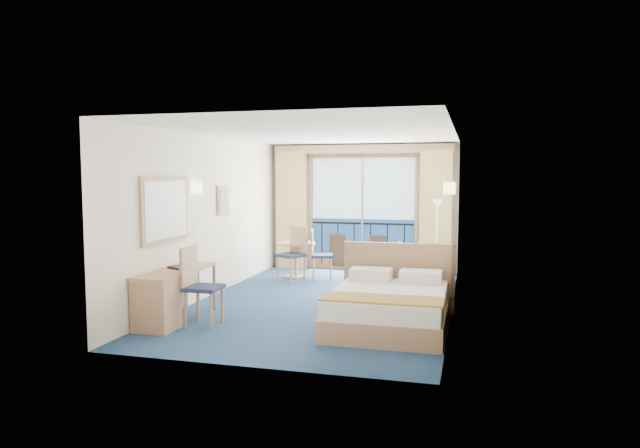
{
  "coord_description": "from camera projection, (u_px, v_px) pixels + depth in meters",
  "views": [
    {
      "loc": [
        2.27,
        -8.78,
        2.05
      ],
      "look_at": [
        -0.14,
        0.2,
        1.24
      ],
      "focal_mm": 32.0,
      "sensor_mm": 36.0,
      "label": 1
    }
  ],
  "objects": [
    {
      "name": "floor",
      "position": [
        325.0,
        302.0,
        9.21
      ],
      "size": [
        6.5,
        6.5,
        0.0
      ],
      "primitive_type": "plane",
      "color": "navy",
      "rests_on": "ground"
    },
    {
      "name": "room_walls",
      "position": [
        325.0,
        192.0,
        9.06
      ],
      "size": [
        4.04,
        6.54,
        2.72
      ],
      "color": "white",
      "rests_on": "ground"
    },
    {
      "name": "balcony_door",
      "position": [
        362.0,
        217.0,
        12.21
      ],
      "size": [
        2.36,
        0.03,
        2.52
      ],
      "color": "navy",
      "rests_on": "room_walls"
    },
    {
      "name": "curtain_left",
      "position": [
        292.0,
        210.0,
        12.46
      ],
      "size": [
        0.65,
        0.22,
        2.55
      ],
      "primitive_type": "cube",
      "color": "#D6C376",
      "rests_on": "room_walls"
    },
    {
      "name": "curtain_right",
      "position": [
        436.0,
        212.0,
        11.66
      ],
      "size": [
        0.65,
        0.22,
        2.55
      ],
      "primitive_type": "cube",
      "color": "#D6C376",
      "rests_on": "room_walls"
    },
    {
      "name": "pelmet",
      "position": [
        362.0,
        149.0,
        11.97
      ],
      "size": [
        3.8,
        0.25,
        0.18
      ],
      "primitive_type": "cube",
      "color": "tan",
      "rests_on": "room_walls"
    },
    {
      "name": "mirror",
      "position": [
        165.0,
        210.0,
        8.14
      ],
      "size": [
        0.05,
        1.25,
        0.95
      ],
      "color": "tan",
      "rests_on": "room_walls"
    },
    {
      "name": "wall_print",
      "position": [
        223.0,
        200.0,
        10.02
      ],
      "size": [
        0.04,
        0.42,
        0.52
      ],
      "color": "tan",
      "rests_on": "room_walls"
    },
    {
      "name": "sconce_left",
      "position": [
        196.0,
        187.0,
        8.98
      ],
      "size": [
        0.18,
        0.18,
        0.18
      ],
      "primitive_type": "cylinder",
      "color": "beige",
      "rests_on": "room_walls"
    },
    {
      "name": "sconce_right",
      "position": [
        450.0,
        188.0,
        8.41
      ],
      "size": [
        0.18,
        0.18,
        0.18
      ],
      "primitive_type": "cylinder",
      "color": "beige",
      "rests_on": "room_walls"
    },
    {
      "name": "bed",
      "position": [
        390.0,
        306.0,
        7.65
      ],
      "size": [
        1.65,
        1.96,
        1.04
      ],
      "color": "tan",
      "rests_on": "ground"
    },
    {
      "name": "nightstand",
      "position": [
        438.0,
        289.0,
        8.95
      ],
      "size": [
        0.39,
        0.38,
        0.52
      ],
      "primitive_type": "cube",
      "color": "tan",
      "rests_on": "ground"
    },
    {
      "name": "phone",
      "position": [
        436.0,
        270.0,
        8.97
      ],
      "size": [
        0.2,
        0.18,
        0.08
      ],
      "primitive_type": "cube",
      "rotation": [
        0.0,
        0.0,
        -0.32
      ],
      "color": "white",
      "rests_on": "nightstand"
    },
    {
      "name": "armchair",
      "position": [
        420.0,
        262.0,
        10.96
      ],
      "size": [
        0.96,
        0.97,
        0.75
      ],
      "primitive_type": "imported",
      "rotation": [
        0.0,
        0.0,
        3.34
      ],
      "color": "#424750",
      "rests_on": "ground"
    },
    {
      "name": "floor_lamp",
      "position": [
        437.0,
        219.0,
        11.08
      ],
      "size": [
        0.22,
        0.22,
        1.56
      ],
      "color": "silver",
      "rests_on": "ground"
    },
    {
      "name": "desk",
      "position": [
        161.0,
        298.0,
        7.6
      ],
      "size": [
        0.53,
        1.54,
        0.72
      ],
      "color": "tan",
      "rests_on": "ground"
    },
    {
      "name": "desk_chair",
      "position": [
        197.0,
        281.0,
        7.76
      ],
      "size": [
        0.48,
        0.47,
        1.07
      ],
      "rotation": [
        0.0,
        0.0,
        1.6
      ],
      "color": "#1F2648",
      "rests_on": "ground"
    },
    {
      "name": "folder",
      "position": [
        180.0,
        267.0,
        8.07
      ],
      "size": [
        0.35,
        0.32,
        0.03
      ],
      "primitive_type": "cube",
      "rotation": [
        0.0,
        0.0,
        -0.41
      ],
      "color": "black",
      "rests_on": "desk"
    },
    {
      "name": "desk_lamp",
      "position": [
        195.0,
        238.0,
        8.53
      ],
      "size": [
        0.13,
        0.13,
        0.5
      ],
      "color": "silver",
      "rests_on": "desk"
    },
    {
      "name": "round_table",
      "position": [
        296.0,
        251.0,
        11.35
      ],
      "size": [
        0.78,
        0.78,
        0.7
      ],
      "color": "tan",
      "rests_on": "ground"
    },
    {
      "name": "table_chair_a",
      "position": [
        318.0,
        251.0,
        11.14
      ],
      "size": [
        0.52,
        0.51,
        0.97
      ],
      "rotation": [
        0.0,
        0.0,
        1.82
      ],
      "color": "#1F2648",
      "rests_on": "ground"
    },
    {
      "name": "table_chair_b",
      "position": [
        294.0,
        250.0,
        10.96
      ],
      "size": [
        0.62,
        0.62,
        1.06
      ],
      "rotation": [
        0.0,
        0.0,
        -0.48
      ],
      "color": "#1F2648",
      "rests_on": "ground"
    }
  ]
}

